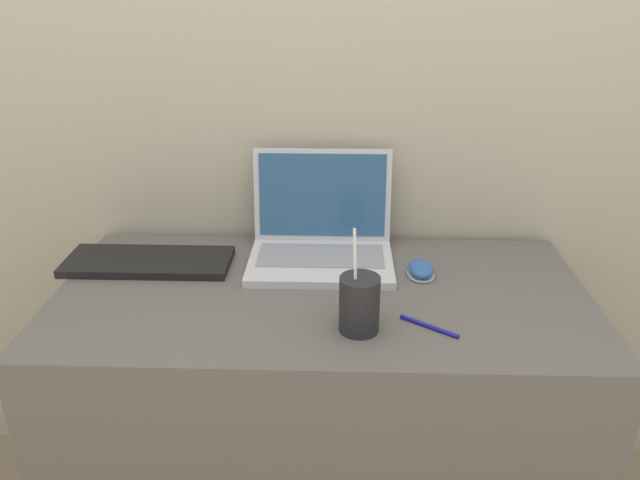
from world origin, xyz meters
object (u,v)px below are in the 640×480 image
at_px(external_keyboard, 148,262).
at_px(pen, 429,326).
at_px(drink_cup, 359,303).
at_px(computer_mouse, 421,270).
at_px(laptop, 321,237).

bearing_deg(external_keyboard, pen, -22.31).
xyz_separation_m(drink_cup, computer_mouse, (0.16, 0.25, -0.05)).
bearing_deg(computer_mouse, drink_cup, -121.61).
height_order(laptop, external_keyboard, laptop).
bearing_deg(computer_mouse, laptop, 159.99).
bearing_deg(pen, laptop, 125.21).
bearing_deg(computer_mouse, external_keyboard, 177.46).
xyz_separation_m(computer_mouse, external_keyboard, (-0.67, 0.03, -0.00)).
height_order(computer_mouse, pen, computer_mouse).
bearing_deg(laptop, pen, -54.79).
height_order(drink_cup, computer_mouse, drink_cup).
bearing_deg(computer_mouse, pen, -92.39).
distance_m(laptop, external_keyboard, 0.44).
bearing_deg(laptop, external_keyboard, -172.20).
relative_size(laptop, external_keyboard, 0.87).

